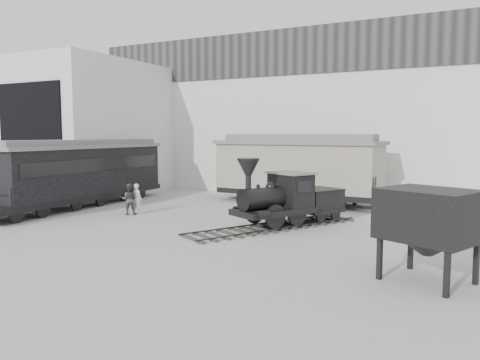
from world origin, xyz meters
The scene contains 9 objects.
ground centered at (0.00, 0.00, 0.00)m, with size 90.00×90.00×0.00m, color #9E9E9B.
north_wall centered at (0.00, 14.98, 5.55)m, with size 34.00×2.51×11.00m.
west_pavilion centered at (-14.50, 9.96, 4.49)m, with size 7.00×12.11×9.00m.
locomotive centered at (1.87, 3.91, 1.12)m, with size 5.78×8.46×3.04m.
boxcar centered at (-0.13, 10.95, 2.17)m, with size 10.31×3.92×4.13m.
passenger_coach centered at (-10.82, 4.21, 1.95)m, with size 3.35×13.30×3.53m.
visitor_a centered at (-6.24, 3.58, 0.79)m, with size 0.58×0.38×1.59m, color silver.
visitor_b centered at (-6.44, 3.22, 0.80)m, with size 0.78×0.61×1.60m, color #3E3E40.
coal_hopper centered at (8.30, -1.72, 1.71)m, with size 2.99×2.77×2.62m.
Camera 1 is at (9.37, -15.48, 4.12)m, focal length 35.00 mm.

